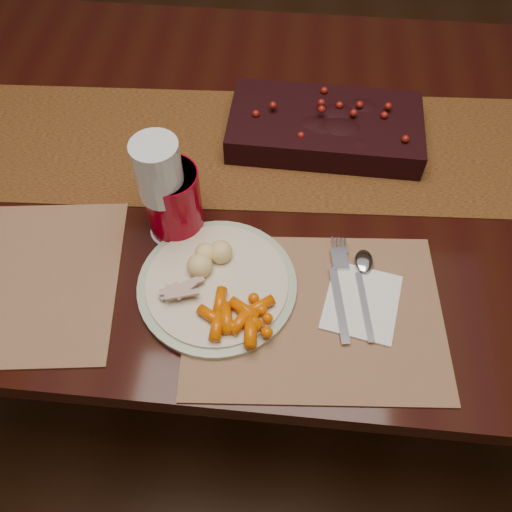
# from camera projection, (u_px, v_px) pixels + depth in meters

# --- Properties ---
(floor) EXTENTS (5.00, 5.00, 0.00)m
(floor) POSITION_uv_depth(u_px,v_px,m) (260.00, 332.00, 1.66)
(floor) COLOR black
(floor) RESTS_ON ground
(dining_table) EXTENTS (1.80, 1.00, 0.75)m
(dining_table) POSITION_uv_depth(u_px,v_px,m) (261.00, 265.00, 1.36)
(dining_table) COLOR black
(dining_table) RESTS_ON floor
(table_runner) EXTENTS (1.60, 0.41, 0.00)m
(table_runner) POSITION_uv_depth(u_px,v_px,m) (290.00, 148.00, 1.06)
(table_runner) COLOR #513014
(table_runner) RESTS_ON dining_table
(centerpiece) EXTENTS (0.37, 0.20, 0.07)m
(centerpiece) POSITION_uv_depth(u_px,v_px,m) (325.00, 124.00, 1.04)
(centerpiece) COLOR black
(centerpiece) RESTS_ON table_runner
(placemat_main) EXTENTS (0.42, 0.33, 0.00)m
(placemat_main) POSITION_uv_depth(u_px,v_px,m) (314.00, 314.00, 0.85)
(placemat_main) COLOR #977454
(placemat_main) RESTS_ON dining_table
(dinner_plate) EXTENTS (0.32, 0.32, 0.01)m
(dinner_plate) POSITION_uv_depth(u_px,v_px,m) (217.00, 284.00, 0.87)
(dinner_plate) COLOR beige
(dinner_plate) RESTS_ON placemat_main
(baby_carrots) EXTENTS (0.12, 0.11, 0.02)m
(baby_carrots) POSITION_uv_depth(u_px,v_px,m) (231.00, 311.00, 0.82)
(baby_carrots) COLOR #D45500
(baby_carrots) RESTS_ON dinner_plate
(mashed_potatoes) EXTENTS (0.09, 0.08, 0.04)m
(mashed_potatoes) POSITION_uv_depth(u_px,v_px,m) (215.00, 256.00, 0.87)
(mashed_potatoes) COLOR #E5D47E
(mashed_potatoes) RESTS_ON dinner_plate
(turkey_shreds) EXTENTS (0.07, 0.07, 0.01)m
(turkey_shreds) POSITION_uv_depth(u_px,v_px,m) (180.00, 290.00, 0.85)
(turkey_shreds) COLOR #9E928A
(turkey_shreds) RESTS_ON dinner_plate
(napkin) EXTENTS (0.13, 0.15, 0.00)m
(napkin) POSITION_uv_depth(u_px,v_px,m) (362.00, 302.00, 0.86)
(napkin) COLOR white
(napkin) RESTS_ON placemat_main
(fork) EXTENTS (0.05, 0.18, 0.00)m
(fork) POSITION_uv_depth(u_px,v_px,m) (339.00, 292.00, 0.86)
(fork) COLOR white
(fork) RESTS_ON napkin
(spoon) EXTENTS (0.05, 0.16, 0.00)m
(spoon) POSITION_uv_depth(u_px,v_px,m) (364.00, 292.00, 0.86)
(spoon) COLOR #AAA9C1
(spoon) RESTS_ON napkin
(red_cup) EXTENTS (0.10, 0.10, 0.13)m
(red_cup) POSITION_uv_depth(u_px,v_px,m) (173.00, 201.00, 0.89)
(red_cup) COLOR maroon
(red_cup) RESTS_ON placemat_main
(wine_glass) EXTENTS (0.07, 0.07, 0.20)m
(wine_glass) POSITION_uv_depth(u_px,v_px,m) (163.00, 192.00, 0.86)
(wine_glass) COLOR silver
(wine_glass) RESTS_ON dining_table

